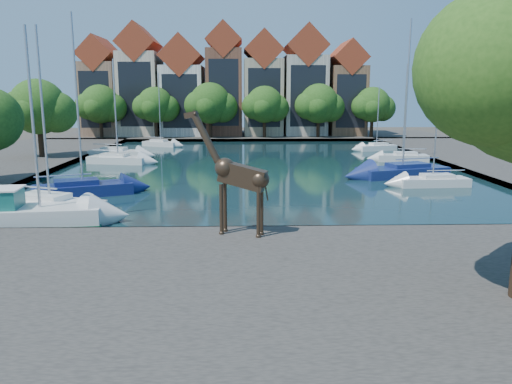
% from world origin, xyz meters
% --- Properties ---
extents(ground, '(160.00, 160.00, 0.00)m').
position_xyz_m(ground, '(0.00, 0.00, 0.00)').
color(ground, '#38332B').
rests_on(ground, ground).
extents(water_basin, '(38.00, 50.00, 0.08)m').
position_xyz_m(water_basin, '(0.00, 24.00, 0.04)').
color(water_basin, black).
rests_on(water_basin, ground).
extents(near_quay, '(50.00, 14.00, 0.50)m').
position_xyz_m(near_quay, '(0.00, -7.00, 0.25)').
color(near_quay, '#44403B').
rests_on(near_quay, ground).
extents(far_quay, '(60.00, 16.00, 0.50)m').
position_xyz_m(far_quay, '(0.00, 56.00, 0.25)').
color(far_quay, '#44403B').
rests_on(far_quay, ground).
extents(right_quay, '(14.00, 52.00, 0.50)m').
position_xyz_m(right_quay, '(25.00, 24.00, 0.25)').
color(right_quay, '#44403B').
rests_on(right_quay, ground).
extents(townhouse_west_end, '(5.44, 9.18, 14.93)m').
position_xyz_m(townhouse_west_end, '(-23.00, 55.99, 7.36)').
color(townhouse_west_end, '#906A4E').
rests_on(townhouse_west_end, far_quay).
extents(townhouse_west_mid, '(5.94, 9.18, 16.79)m').
position_xyz_m(townhouse_west_mid, '(-17.00, 55.99, 8.23)').
color(townhouse_west_mid, beige).
rests_on(townhouse_west_mid, far_quay).
extents(townhouse_west_inner, '(6.43, 9.18, 15.15)m').
position_xyz_m(townhouse_west_inner, '(-10.50, 55.99, 7.35)').
color(townhouse_west_inner, silver).
rests_on(townhouse_west_inner, far_quay).
extents(townhouse_center, '(5.44, 9.18, 16.93)m').
position_xyz_m(townhouse_center, '(-4.00, 55.99, 8.36)').
color(townhouse_center, brown).
rests_on(townhouse_center, far_quay).
extents(townhouse_east_inner, '(5.94, 9.18, 15.79)m').
position_xyz_m(townhouse_east_inner, '(2.00, 55.99, 7.73)').
color(townhouse_east_inner, tan).
rests_on(townhouse_east_inner, far_quay).
extents(townhouse_east_mid, '(6.43, 9.18, 16.65)m').
position_xyz_m(townhouse_east_mid, '(8.50, 55.99, 8.10)').
color(townhouse_east_mid, '#BFB6A3').
rests_on(townhouse_east_mid, far_quay).
extents(townhouse_east_end, '(5.44, 9.18, 14.43)m').
position_xyz_m(townhouse_east_end, '(15.00, 55.99, 7.11)').
color(townhouse_east_end, brown).
rests_on(townhouse_east_end, far_quay).
extents(far_tree_far_west, '(7.28, 5.60, 7.68)m').
position_xyz_m(far_tree_far_west, '(-21.90, 50.49, 5.18)').
color(far_tree_far_west, '#332114').
rests_on(far_tree_far_west, far_quay).
extents(far_tree_west, '(6.76, 5.20, 7.36)m').
position_xyz_m(far_tree_west, '(-13.91, 50.49, 5.08)').
color(far_tree_west, '#332114').
rests_on(far_tree_west, far_quay).
extents(far_tree_mid_west, '(7.80, 6.00, 8.00)m').
position_xyz_m(far_tree_mid_west, '(-5.89, 50.49, 5.29)').
color(far_tree_mid_west, '#332114').
rests_on(far_tree_mid_west, far_quay).
extents(far_tree_mid_east, '(7.02, 5.40, 7.52)m').
position_xyz_m(far_tree_mid_east, '(2.10, 50.49, 5.13)').
color(far_tree_mid_east, '#332114').
rests_on(far_tree_mid_east, far_quay).
extents(far_tree_east, '(7.54, 5.80, 7.84)m').
position_xyz_m(far_tree_east, '(10.11, 50.49, 5.24)').
color(far_tree_east, '#332114').
rests_on(far_tree_east, far_quay).
extents(far_tree_far_east, '(6.76, 5.20, 7.36)m').
position_xyz_m(far_tree_far_east, '(18.09, 50.49, 5.08)').
color(far_tree_far_east, '#332114').
rests_on(far_tree_far_east, far_quay).
extents(side_tree_left_far, '(7.28, 5.60, 7.88)m').
position_xyz_m(side_tree_left_far, '(-21.90, 27.99, 5.38)').
color(side_tree_left_far, '#332114').
rests_on(side_tree_left_far, left_quay).
extents(giraffe_statue, '(3.84, 1.65, 5.62)m').
position_xyz_m(giraffe_statue, '(-1.70, -1.40, 3.26)').
color(giraffe_statue, '#39291C').
rests_on(giraffe_statue, near_quay).
extents(motorsailer, '(8.45, 3.34, 10.13)m').
position_xyz_m(motorsailer, '(-13.27, 1.97, 0.86)').
color(motorsailer, silver).
rests_on(motorsailer, water_basin).
extents(sailboat_left_a, '(6.68, 4.41, 10.46)m').
position_xyz_m(sailboat_left_a, '(-12.48, 4.64, 0.70)').
color(sailboat_left_a, white).
rests_on(sailboat_left_a, water_basin).
extents(sailboat_left_b, '(6.78, 4.52, 11.93)m').
position_xyz_m(sailboat_left_b, '(-12.22, 9.84, 0.70)').
color(sailboat_left_b, navy).
rests_on(sailboat_left_b, water_basin).
extents(sailboat_left_c, '(6.09, 3.17, 10.07)m').
position_xyz_m(sailboat_left_c, '(-13.66, 25.66, 0.63)').
color(sailboat_left_c, silver).
rests_on(sailboat_left_c, water_basin).
extents(sailboat_left_d, '(6.27, 3.22, 10.14)m').
position_xyz_m(sailboat_left_d, '(-15.00, 30.94, 0.65)').
color(sailboat_left_d, silver).
rests_on(sailboat_left_d, water_basin).
extents(sailboat_left_e, '(5.03, 3.45, 9.43)m').
position_xyz_m(sailboat_left_e, '(-12.00, 41.92, 0.59)').
color(sailboat_left_e, silver).
rests_on(sailboat_left_e, water_basin).
extents(sailboat_right_a, '(5.32, 2.15, 9.96)m').
position_xyz_m(sailboat_right_a, '(12.87, 12.62, 0.58)').
color(sailboat_right_a, silver).
rests_on(sailboat_right_a, water_basin).
extents(sailboat_right_b, '(7.98, 4.71, 12.63)m').
position_xyz_m(sailboat_right_b, '(12.00, 17.00, 0.69)').
color(sailboat_right_b, navy).
rests_on(sailboat_right_b, water_basin).
extents(sailboat_right_c, '(5.17, 2.17, 9.69)m').
position_xyz_m(sailboat_right_c, '(15.00, 26.44, 0.63)').
color(sailboat_right_c, silver).
rests_on(sailboat_right_c, water_basin).
extents(sailboat_right_d, '(5.09, 3.03, 7.53)m').
position_xyz_m(sailboat_right_d, '(15.00, 36.35, 0.58)').
color(sailboat_right_d, silver).
rests_on(sailboat_right_d, water_basin).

